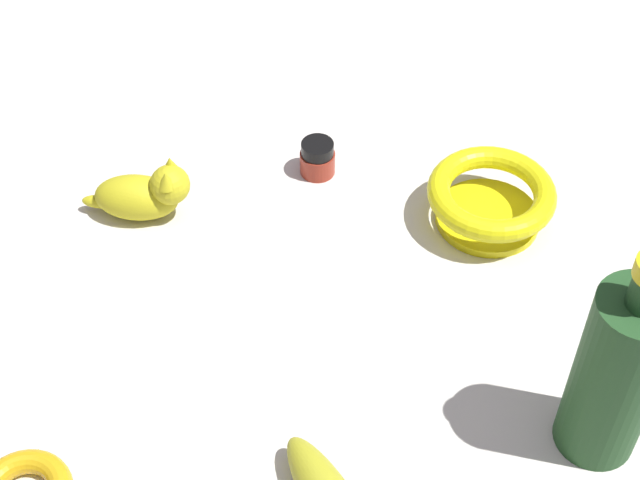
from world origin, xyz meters
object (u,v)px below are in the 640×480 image
at_px(bottle_tall, 617,372).
at_px(nail_polish_jar, 317,158).
at_px(bowl, 491,198).
at_px(cat_figurine, 145,194).

distance_m(bottle_tall, nail_polish_jar, 0.46).
bearing_deg(bottle_tall, bowl, -69.50).
bearing_deg(nail_polish_jar, bottle_tall, 132.70).
xyz_separation_m(cat_figurine, bottle_tall, (-0.49, 0.24, 0.07)).
bearing_deg(bottle_tall, nail_polish_jar, -47.30).
bearing_deg(nail_polish_jar, cat_figurine, 27.64).
distance_m(bowl, nail_polish_jar, 0.21).
xyz_separation_m(cat_figurine, bowl, (-0.39, -0.04, 0.00)).
relative_size(cat_figurine, nail_polish_jar, 2.93).
height_order(bowl, nail_polish_jar, bowl).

